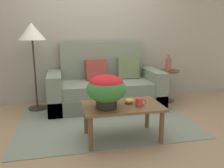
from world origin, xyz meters
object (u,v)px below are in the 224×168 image
coffee_mug (139,102)px  couch (106,88)px  coffee_table (122,110)px  floor_lamp (32,36)px  potted_plant (106,88)px  snack_bowl (129,101)px  table_vase (169,64)px  side_table (168,80)px

coffee_mug → couch: bearing=95.3°
couch → coffee_mug: (0.14, -1.45, 0.16)m
couch → coffee_table: bearing=-92.2°
coffee_table → coffee_mug: size_ratio=7.17×
couch → coffee_table: couch is taller
floor_lamp → potted_plant: 1.85m
floor_lamp → coffee_mug: (1.34, -1.51, -0.76)m
snack_bowl → table_vase: bearing=48.4°
floor_lamp → coffee_mug: 2.15m
couch → snack_bowl: bearing=-87.8°
side_table → table_vase: (-0.01, -0.01, 0.31)m
potted_plant → table_vase: size_ratio=1.55×
couch → coffee_table: size_ratio=2.05×
coffee_table → floor_lamp: 2.02m
coffee_mug → table_vase: (1.07, 1.44, 0.23)m
side_table → potted_plant: size_ratio=1.32×
potted_plant → coffee_mug: potted_plant is taller
coffee_table → table_vase: (1.26, 1.35, 0.36)m
couch → side_table: bearing=0.1°
couch → snack_bowl: size_ratio=16.08×
side_table → potted_plant: bearing=-136.1°
potted_plant → snack_bowl: 0.39m
snack_bowl → table_vase: size_ratio=0.41×
floor_lamp → coffee_table: bearing=-50.7°
floor_lamp → potted_plant: bearing=-57.6°
floor_lamp → snack_bowl: 2.01m
coffee_table → table_vase: 1.88m
couch → coffee_table: (-0.05, -1.35, 0.04)m
coffee_table → floor_lamp: size_ratio=0.66×
coffee_table → couch: bearing=87.8°
coffee_table → floor_lamp: bearing=129.3°
side_table → floor_lamp: size_ratio=0.42×
snack_bowl → coffee_table: bearing=-158.0°
potted_plant → floor_lamp: bearing=122.4°
floor_lamp → snack_bowl: bearing=-47.5°
side_table → potted_plant: (-1.48, -1.42, 0.26)m
side_table → coffee_mug: 1.81m
side_table → table_vase: bearing=-145.4°
potted_plant → table_vase: (1.47, 1.42, 0.05)m
coffee_table → table_vase: bearing=46.9°
couch → potted_plant: size_ratio=4.30×
side_table → coffee_mug: size_ratio=4.51×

